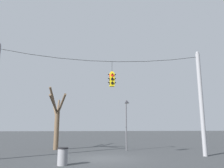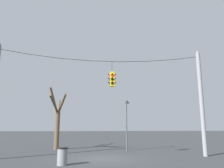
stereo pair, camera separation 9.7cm
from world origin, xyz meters
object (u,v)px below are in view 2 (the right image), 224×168
object	(u,v)px
bare_tree	(57,119)
traffic_light_near_left_pole	(112,79)
street_lamp	(127,114)
trash_bin	(62,156)
utility_pole_right	(201,102)

from	to	relation	value
bare_tree	traffic_light_near_left_pole	bearing A→B (deg)	-52.84
street_lamp	trash_bin	distance (m)	8.84
street_lamp	bare_tree	world-z (taller)	bare_tree
traffic_light_near_left_pole	trash_bin	bearing A→B (deg)	-139.69
utility_pole_right	trash_bin	bearing A→B (deg)	-165.17
trash_bin	bare_tree	bearing A→B (deg)	99.70
traffic_light_near_left_pole	trash_bin	distance (m)	6.43
utility_pole_right	street_lamp	xyz separation A→B (m)	(-4.93, 4.21, -0.75)
utility_pole_right	street_lamp	world-z (taller)	utility_pole_right
utility_pole_right	trash_bin	world-z (taller)	utility_pole_right
trash_bin	utility_pole_right	bearing A→B (deg)	14.83
trash_bin	traffic_light_near_left_pole	bearing A→B (deg)	40.31
traffic_light_near_left_pole	street_lamp	world-z (taller)	traffic_light_near_left_pole
traffic_light_near_left_pole	street_lamp	bearing A→B (deg)	66.18
utility_pole_right	trash_bin	xyz separation A→B (m)	(-9.86, -2.61, -3.47)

